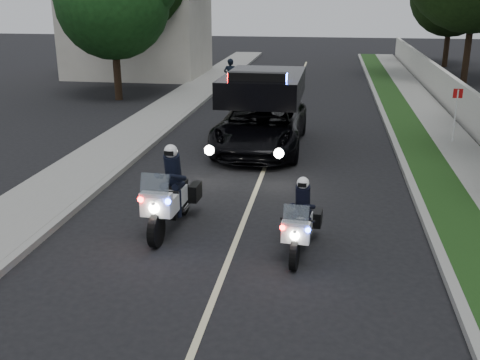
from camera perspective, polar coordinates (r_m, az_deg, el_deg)
name	(u,v)px	position (r m, az deg, el deg)	size (l,w,h in m)	color
ground	(212,303)	(9.69, -2.90, -12.38)	(120.00, 120.00, 0.00)	black
curb_right	(398,151)	(18.92, 15.78, 2.82)	(0.20, 60.00, 0.15)	gray
grass_verge	(420,152)	(19.02, 17.88, 2.71)	(1.20, 60.00, 0.16)	#193814
sidewalk_right	(462,154)	(19.27, 21.69, 2.48)	(1.40, 60.00, 0.16)	gray
curb_left	(155,141)	(19.67, -8.67, 3.91)	(0.20, 60.00, 0.15)	gray
sidewalk_left	(124,140)	(20.03, -11.68, 4.00)	(2.00, 60.00, 0.16)	gray
building_far	(137,18)	(36.13, -10.40, 15.92)	(8.00, 6.00, 7.00)	#A8A396
lane_marking	(272,148)	(18.88, 3.32, 3.24)	(0.12, 50.00, 0.01)	#BFB78C
police_moto_left	(172,228)	(12.58, -6.97, -4.90)	(0.78, 2.22, 1.89)	white
police_moto_right	(300,252)	(11.48, 6.08, -7.25)	(0.64, 1.83, 1.55)	silver
police_suv	(261,148)	(18.91, 2.16, 3.28)	(2.73, 5.89, 2.86)	black
bicycle	(230,99)	(27.93, -0.98, 8.28)	(0.60, 1.72, 0.90)	black
cyclist	(230,99)	(27.93, -0.98, 8.28)	(0.63, 0.42, 1.75)	black
sign_post	(451,146)	(20.42, 20.71, 3.23)	(0.32, 0.32, 2.03)	#AF170C
tree_right_d	(463,85)	(34.72, 21.74, 9.01)	(7.78, 7.78, 12.97)	#1C3913
tree_right_e	(444,67)	(42.84, 20.06, 10.78)	(5.66, 5.66, 9.43)	black
tree_left_near	(119,100)	(28.28, -12.20, 8.00)	(5.33, 5.33, 8.89)	#164216
tree_left_far	(145,80)	(34.63, -9.69, 10.03)	(7.14, 7.14, 11.91)	black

